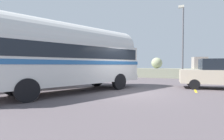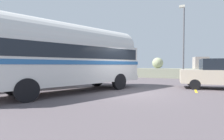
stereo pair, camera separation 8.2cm
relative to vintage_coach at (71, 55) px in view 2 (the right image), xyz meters
name	(u,v)px [view 2 (the right image)]	position (x,y,z in m)	size (l,w,h in m)	color
ground	(131,93)	(3.07, 1.10, -2.04)	(32.00, 26.00, 0.02)	#544C50
breakwater	(165,72)	(3.53, 12.90, -1.33)	(31.36, 2.26, 2.47)	gray
vintage_coach	(71,55)	(0.00, 0.00, 0.00)	(5.65, 8.82, 3.70)	black
second_coach	(5,56)	(-4.59, -0.61, 0.00)	(6.60, 8.52, 3.70)	black
parked_car_nearest	(217,74)	(7.52, 4.56, -1.08)	(4.22, 2.02, 1.86)	black
lamp_post	(183,40)	(5.51, 8.21, 1.57)	(0.44, 0.87, 6.42)	#5B5B60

